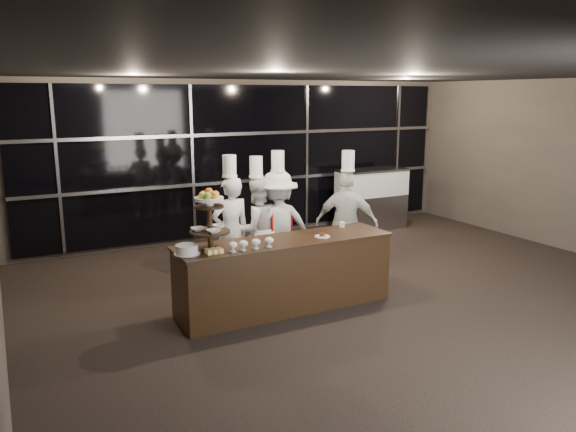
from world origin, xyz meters
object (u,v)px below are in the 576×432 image
buffet_counter (285,274)px  chef_b (257,229)px  chef_d (347,222)px  chef_a (231,230)px  display_stand (210,215)px  display_case (371,196)px  layer_cake (187,250)px  chef_c (278,225)px

buffet_counter → chef_b: size_ratio=1.53×
chef_b → chef_d: bearing=-16.5°
buffet_counter → chef_a: 1.21m
display_stand → chef_a: bearing=57.5°
display_case → chef_a: bearing=-152.9°
display_stand → display_case: (4.63, 3.12, -0.65)m
chef_b → chef_a: bearing=-171.3°
display_stand → layer_cake: (-0.31, -0.05, -0.37)m
display_stand → display_case: bearing=34.0°
display_stand → chef_d: size_ratio=0.39×
chef_b → display_case: bearing=29.1°
layer_cake → chef_a: size_ratio=0.16×
display_stand → chef_a: 1.42m
layer_cake → chef_d: 2.90m
chef_b → buffet_counter: bearing=-97.1°
display_case → display_stand: bearing=-146.0°
layer_cake → buffet_counter: bearing=2.2°
chef_d → chef_b: bearing=163.5°
chef_b → chef_c: 0.32m
display_case → chef_a: (-3.92, -2.00, 0.15)m
display_case → chef_d: size_ratio=0.76×
layer_cake → display_case: display_case is taller
chef_c → layer_cake: bearing=-147.0°
layer_cake → display_case: size_ratio=0.21×
buffet_counter → chef_b: bearing=82.9°
display_stand → chef_b: bearing=45.8°
display_case → chef_b: (-3.48, -1.93, 0.11)m
buffet_counter → chef_c: 1.24m
chef_d → chef_a: bearing=169.6°
buffet_counter → chef_c: chef_c is taller
display_case → chef_a: chef_a is taller
layer_cake → chef_a: 1.55m
chef_c → chef_d: size_ratio=1.01×
display_case → chef_a: size_ratio=0.76×
layer_cake → chef_c: 2.10m
chef_a → display_stand: bearing=-122.5°
buffet_counter → chef_b: (0.15, 1.18, 0.33)m
layer_cake → chef_a: chef_a is taller
layer_cake → chef_d: (2.77, 0.84, -0.15)m
chef_a → chef_c: size_ratio=0.99×
chef_d → display_case: bearing=47.1°
buffet_counter → display_case: (3.63, 3.12, 0.22)m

